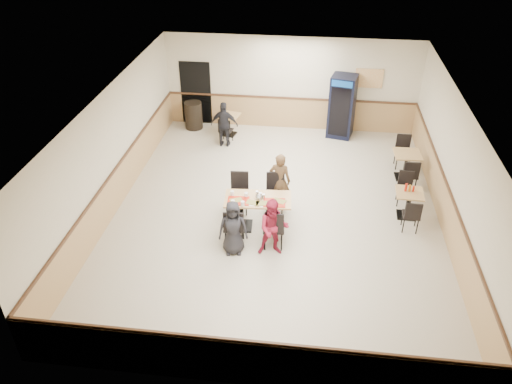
# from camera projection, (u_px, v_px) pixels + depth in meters

# --- Properties ---
(ground) EXTENTS (10.00, 10.00, 0.00)m
(ground) POSITION_uv_depth(u_px,v_px,m) (276.00, 213.00, 12.44)
(ground) COLOR beige
(ground) RESTS_ON ground
(room_shell) EXTENTS (10.00, 10.00, 10.00)m
(room_shell) POSITION_uv_depth(u_px,v_px,m) (347.00, 149.00, 14.07)
(room_shell) COLOR silver
(room_shell) RESTS_ON ground
(main_table) EXTENTS (1.59, 0.87, 0.82)m
(main_table) POSITION_uv_depth(u_px,v_px,m) (258.00, 208.00, 11.65)
(main_table) COLOR black
(main_table) RESTS_ON ground
(main_chairs) EXTENTS (1.48, 1.89, 1.04)m
(main_chairs) POSITION_uv_depth(u_px,v_px,m) (256.00, 209.00, 11.66)
(main_chairs) COLOR black
(main_chairs) RESTS_ON ground
(diner_woman_left) EXTENTS (0.69, 0.51, 1.31)m
(diner_woman_left) POSITION_uv_depth(u_px,v_px,m) (233.00, 228.00, 10.83)
(diner_woman_left) COLOR black
(diner_woman_left) RESTS_ON ground
(diner_woman_right) EXTENTS (0.73, 0.60, 1.38)m
(diner_woman_right) POSITION_uv_depth(u_px,v_px,m) (273.00, 228.00, 10.77)
(diner_woman_right) COLOR maroon
(diner_woman_right) RESTS_ON ground
(diner_man_opposite) EXTENTS (0.59, 0.43, 1.49)m
(diner_man_opposite) POSITION_uv_depth(u_px,v_px,m) (280.00, 181.00, 12.30)
(diner_man_opposite) COLOR brown
(diner_man_opposite) RESTS_ON ground
(lone_diner) EXTENTS (0.84, 0.37, 1.42)m
(lone_diner) POSITION_uv_depth(u_px,v_px,m) (224.00, 125.00, 15.11)
(lone_diner) COLOR black
(lone_diner) RESTS_ON ground
(tabletop_clutter) EXTENTS (1.35, 0.52, 0.12)m
(tabletop_clutter) POSITION_uv_depth(u_px,v_px,m) (254.00, 200.00, 11.39)
(tabletop_clutter) COLOR red
(tabletop_clutter) RESTS_ON main_table
(side_table_near) EXTENTS (0.67, 0.67, 0.69)m
(side_table_near) POSITION_uv_depth(u_px,v_px,m) (408.00, 200.00, 12.08)
(side_table_near) COLOR black
(side_table_near) RESTS_ON ground
(side_table_near_chair_south) EXTENTS (0.42, 0.42, 0.88)m
(side_table_near_chair_south) POSITION_uv_depth(u_px,v_px,m) (411.00, 214.00, 11.63)
(side_table_near_chair_south) COLOR black
(side_table_near_chair_south) RESTS_ON ground
(side_table_near_chair_north) EXTENTS (0.42, 0.42, 0.88)m
(side_table_near_chair_north) POSITION_uv_depth(u_px,v_px,m) (405.00, 189.00, 12.56)
(side_table_near_chair_north) COLOR black
(side_table_near_chair_north) RESTS_ON ground
(side_table_far) EXTENTS (0.73, 0.73, 0.76)m
(side_table_far) POSITION_uv_depth(u_px,v_px,m) (406.00, 162.00, 13.59)
(side_table_far) COLOR black
(side_table_far) RESTS_ON ground
(side_table_far_chair_south) EXTENTS (0.46, 0.46, 0.97)m
(side_table_far_chair_south) POSITION_uv_depth(u_px,v_px,m) (409.00, 174.00, 13.09)
(side_table_far_chair_south) COLOR black
(side_table_far_chair_south) RESTS_ON ground
(side_table_far_chair_north) EXTENTS (0.46, 0.46, 0.97)m
(side_table_far_chair_north) POSITION_uv_depth(u_px,v_px,m) (403.00, 152.00, 14.11)
(side_table_far_chair_north) COLOR black
(side_table_far_chair_north) RESTS_ON ground
(condiment_caddy) EXTENTS (0.23, 0.06, 0.20)m
(condiment_caddy) POSITION_uv_depth(u_px,v_px,m) (409.00, 188.00, 11.95)
(condiment_caddy) COLOR red
(condiment_caddy) RESTS_ON side_table_near
(back_table) EXTENTS (0.75, 0.75, 0.68)m
(back_table) POSITION_uv_depth(u_px,v_px,m) (229.00, 122.00, 15.89)
(back_table) COLOR black
(back_table) RESTS_ON ground
(back_table_chair_lone) EXTENTS (0.47, 0.47, 0.86)m
(back_table_chair_lone) POSITION_uv_depth(u_px,v_px,m) (226.00, 130.00, 15.45)
(back_table_chair_lone) COLOR black
(back_table_chair_lone) RESTS_ON ground
(pepsi_cooler) EXTENTS (0.89, 0.89, 1.98)m
(pepsi_cooler) POSITION_uv_depth(u_px,v_px,m) (342.00, 106.00, 15.57)
(pepsi_cooler) COLOR black
(pepsi_cooler) RESTS_ON ground
(trash_bin) EXTENTS (0.57, 0.57, 0.90)m
(trash_bin) POSITION_uv_depth(u_px,v_px,m) (194.00, 115.00, 16.31)
(trash_bin) COLOR black
(trash_bin) RESTS_ON ground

